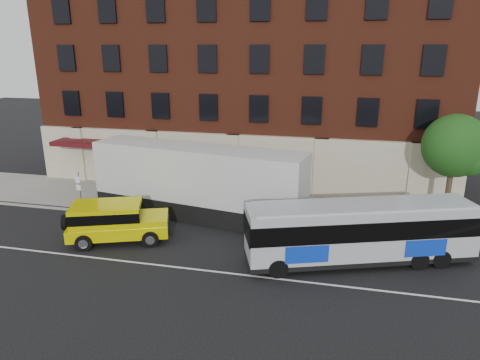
% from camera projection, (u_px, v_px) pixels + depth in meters
% --- Properties ---
extents(ground, '(120.00, 120.00, 0.00)m').
position_uv_depth(ground, '(172.00, 272.00, 19.83)').
color(ground, black).
rests_on(ground, ground).
extents(sidewalk, '(60.00, 6.00, 0.15)m').
position_uv_depth(sidewalk, '(223.00, 204.00, 28.19)').
color(sidewalk, gray).
rests_on(sidewalk, ground).
extents(kerb, '(60.00, 0.25, 0.15)m').
position_uv_depth(kerb, '(210.00, 222.00, 25.39)').
color(kerb, gray).
rests_on(kerb, ground).
extents(lane_line, '(60.00, 0.12, 0.01)m').
position_uv_depth(lane_line, '(176.00, 267.00, 20.29)').
color(lane_line, silver).
rests_on(lane_line, ground).
extents(building, '(30.00, 12.10, 15.00)m').
position_uv_depth(building, '(249.00, 78.00, 33.35)').
color(building, maroon).
rests_on(building, sidewalk).
extents(sign_pole, '(0.30, 0.20, 2.50)m').
position_uv_depth(sign_pole, '(80.00, 189.00, 26.94)').
color(sign_pole, slate).
rests_on(sign_pole, ground).
extents(street_tree, '(3.60, 3.60, 6.20)m').
position_uv_depth(street_tree, '(455.00, 148.00, 24.47)').
color(street_tree, '#3E2E1F').
rests_on(street_tree, sidewalk).
extents(city_bus, '(10.98, 5.80, 2.97)m').
position_uv_depth(city_bus, '(361.00, 230.00, 20.33)').
color(city_bus, '#B3B8BF').
rests_on(city_bus, ground).
extents(yellow_suv, '(5.58, 3.81, 2.08)m').
position_uv_depth(yellow_suv, '(114.00, 220.00, 22.77)').
color(yellow_suv, '#DED700').
rests_on(yellow_suv, ground).
extents(shipping_container, '(13.28, 4.87, 4.34)m').
position_uv_depth(shipping_container, '(198.00, 183.00, 25.74)').
color(shipping_container, black).
rests_on(shipping_container, ground).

